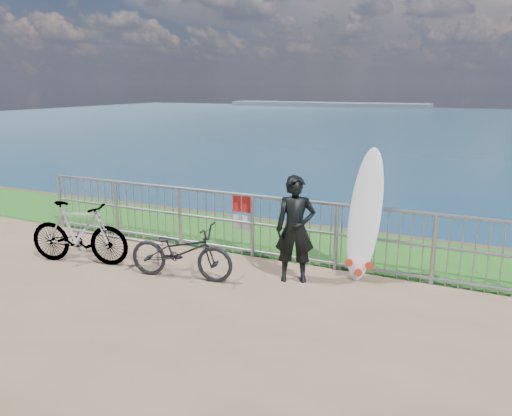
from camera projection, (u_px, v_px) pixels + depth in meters
The scene contains 8 objects.
grass_strip at pixel (300, 242), 9.59m from camera, with size 120.00×120.00×0.00m, color #1A5316.
seascape at pixel (327, 107), 155.82m from camera, with size 260.00×260.00×5.00m.
railing at pixel (280, 228), 8.48m from camera, with size 10.06×0.10×1.13m.
surfer at pixel (295, 229), 7.57m from camera, with size 0.60×0.39×1.65m, color black.
surfboard at pixel (364, 220), 7.64m from camera, with size 0.64×0.60×2.05m.
bicycle_near at pixel (181, 251), 7.74m from camera, with size 0.59×1.68×0.88m, color black.
bicycle_far at pixel (79, 233), 8.38m from camera, with size 0.50×1.77×1.07m, color black.
bike_rack at pixel (116, 240), 8.67m from camera, with size 1.95×0.05×0.40m.
Camera 1 is at (3.08, -5.95, 2.97)m, focal length 35.00 mm.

